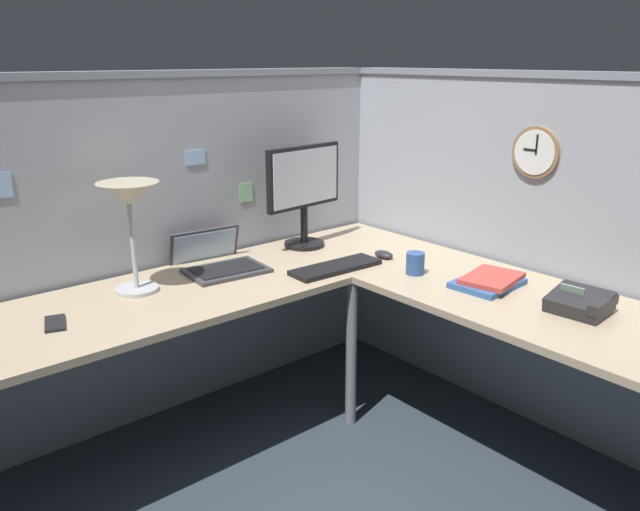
# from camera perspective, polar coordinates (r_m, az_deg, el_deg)

# --- Properties ---
(ground_plane) EXTENTS (6.80, 6.80, 0.00)m
(ground_plane) POSITION_cam_1_polar(r_m,az_deg,el_deg) (2.89, 2.56, -17.06)
(ground_plane) COLOR #2D3842
(cubicle_wall_back) EXTENTS (2.57, 0.12, 1.58)m
(cubicle_wall_back) POSITION_cam_1_polar(r_m,az_deg,el_deg) (3.02, -13.76, 0.69)
(cubicle_wall_back) COLOR #999EA8
(cubicle_wall_back) RESTS_ON ground
(cubicle_wall_right) EXTENTS (0.12, 2.37, 1.58)m
(cubicle_wall_right) POSITION_cam_1_polar(r_m,az_deg,el_deg) (3.02, 18.47, 0.31)
(cubicle_wall_right) COLOR #999EA8
(cubicle_wall_right) RESTS_ON ground
(desk) EXTENTS (2.35, 2.15, 0.73)m
(desk) POSITION_cam_1_polar(r_m,az_deg,el_deg) (2.46, 1.01, -6.63)
(desk) COLOR tan
(desk) RESTS_ON ground
(monitor) EXTENTS (0.46, 0.20, 0.50)m
(monitor) POSITION_cam_1_polar(r_m,az_deg,el_deg) (3.11, -1.43, 6.04)
(monitor) COLOR black
(monitor) RESTS_ON desk
(laptop) EXTENTS (0.37, 0.41, 0.22)m
(laptop) POSITION_cam_1_polar(r_m,az_deg,el_deg) (2.90, -9.25, -0.54)
(laptop) COLOR #38383D
(laptop) RESTS_ON desk
(keyboard) EXTENTS (0.44, 0.16, 0.02)m
(keyboard) POSITION_cam_1_polar(r_m,az_deg,el_deg) (2.82, 1.42, -1.07)
(keyboard) COLOR black
(keyboard) RESTS_ON desk
(computer_mouse) EXTENTS (0.06, 0.10, 0.03)m
(computer_mouse) POSITION_cam_1_polar(r_m,az_deg,el_deg) (3.00, 5.74, 0.10)
(computer_mouse) COLOR #232326
(computer_mouse) RESTS_ON desk
(desk_lamp_dome) EXTENTS (0.24, 0.24, 0.44)m
(desk_lamp_dome) POSITION_cam_1_polar(r_m,az_deg,el_deg) (2.58, -16.73, 4.52)
(desk_lamp_dome) COLOR #B7BABF
(desk_lamp_dome) RESTS_ON desk
(cell_phone) EXTENTS (0.11, 0.16, 0.01)m
(cell_phone) POSITION_cam_1_polar(r_m,az_deg,el_deg) (2.44, -22.67, -5.63)
(cell_phone) COLOR black
(cell_phone) RESTS_ON desk
(office_phone) EXTENTS (0.21, 0.22, 0.11)m
(office_phone) POSITION_cam_1_polar(r_m,az_deg,el_deg) (2.53, 22.38, -4.00)
(office_phone) COLOR #232326
(office_phone) RESTS_ON desk
(book_stack) EXTENTS (0.31, 0.24, 0.04)m
(book_stack) POSITION_cam_1_polar(r_m,az_deg,el_deg) (2.71, 14.93, -2.24)
(book_stack) COLOR #335999
(book_stack) RESTS_ON desk
(coffee_mug) EXTENTS (0.08, 0.08, 0.10)m
(coffee_mug) POSITION_cam_1_polar(r_m,az_deg,el_deg) (2.79, 8.54, -0.70)
(coffee_mug) COLOR #2D4C8C
(coffee_mug) RESTS_ON desk
(wall_clock) EXTENTS (0.04, 0.22, 0.22)m
(wall_clock) POSITION_cam_1_polar(r_m,az_deg,el_deg) (2.88, 18.82, 8.76)
(wall_clock) COLOR olive
(pinned_note_middle) EXTENTS (0.10, 0.00, 0.07)m
(pinned_note_middle) POSITION_cam_1_polar(r_m,az_deg,el_deg) (2.96, -11.12, 8.62)
(pinned_note_middle) COLOR #99B7E5
(pinned_note_rightmost) EXTENTS (0.07, 0.00, 0.09)m
(pinned_note_rightmost) POSITION_cam_1_polar(r_m,az_deg,el_deg) (3.13, -6.64, 5.64)
(pinned_note_rightmost) COLOR #8CCC99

